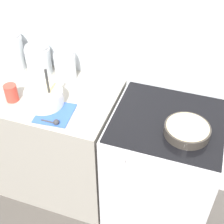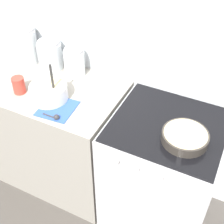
% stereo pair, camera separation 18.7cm
% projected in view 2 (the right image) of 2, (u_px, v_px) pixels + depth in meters
% --- Properties ---
extents(wall_back, '(4.90, 0.05, 2.40)m').
position_uv_depth(wall_back, '(138.00, 45.00, 2.04)').
color(wall_back, silver).
rests_on(wall_back, ground_plane).
extents(countertop_cabinet, '(0.95, 0.64, 0.93)m').
position_uv_depth(countertop_cabinet, '(60.00, 135.00, 2.44)').
color(countertop_cabinet, '#9E998E').
rests_on(countertop_cabinet, ground_plane).
extents(stove, '(0.70, 0.66, 0.93)m').
position_uv_depth(stove, '(161.00, 173.00, 2.16)').
color(stove, silver).
rests_on(stove, ground_plane).
extents(mixing_bowl, '(0.24, 0.24, 0.27)m').
position_uv_depth(mixing_bowl, '(49.00, 91.00, 2.01)').
color(mixing_bowl, white).
rests_on(mixing_bowl, countertop_cabinet).
extents(baking_pan, '(0.26, 0.26, 0.06)m').
position_uv_depth(baking_pan, '(185.00, 137.00, 1.74)').
color(baking_pan, '#38332D').
rests_on(baking_pan, stove).
extents(storage_jar_left, '(0.16, 0.16, 0.27)m').
position_uv_depth(storage_jar_left, '(27.00, 47.00, 2.33)').
color(storage_jar_left, silver).
rests_on(storage_jar_left, countertop_cabinet).
extents(storage_jar_middle, '(0.18, 0.18, 0.21)m').
position_uv_depth(storage_jar_middle, '(50.00, 57.00, 2.27)').
color(storage_jar_middle, silver).
rests_on(storage_jar_middle, countertop_cabinet).
extents(storage_jar_right, '(0.15, 0.15, 0.20)m').
position_uv_depth(storage_jar_right, '(75.00, 64.00, 2.21)').
color(storage_jar_right, silver).
rests_on(storage_jar_right, countertop_cabinet).
extents(tin_can, '(0.08, 0.08, 0.11)m').
position_uv_depth(tin_can, '(19.00, 85.00, 2.06)').
color(tin_can, '#CC3F33').
rests_on(tin_can, countertop_cabinet).
extents(recipe_page, '(0.23, 0.24, 0.01)m').
position_uv_depth(recipe_page, '(57.00, 108.00, 1.97)').
color(recipe_page, '#3359B2').
rests_on(recipe_page, countertop_cabinet).
extents(measuring_spoon, '(0.12, 0.04, 0.04)m').
position_uv_depth(measuring_spoon, '(55.00, 117.00, 1.89)').
color(measuring_spoon, '#333338').
rests_on(measuring_spoon, countertop_cabinet).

